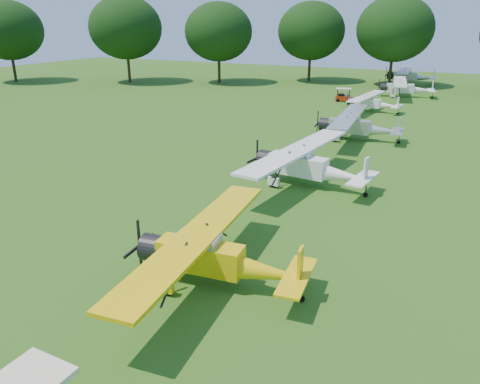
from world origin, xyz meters
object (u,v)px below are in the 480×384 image
(aircraft_4, at_px, (356,125))
(aircraft_3, at_px, (307,163))
(aircraft_5, at_px, (371,102))
(aircraft_6, at_px, (405,87))
(aircraft_7, at_px, (409,75))
(golf_cart, at_px, (343,97))
(aircraft_2, at_px, (213,254))

(aircraft_4, bearing_deg, aircraft_3, -94.72)
(aircraft_5, distance_m, aircraft_6, 12.33)
(aircraft_3, height_order, aircraft_5, aircraft_3)
(aircraft_7, bearing_deg, golf_cart, -107.45)
(aircraft_2, bearing_deg, aircraft_7, 85.34)
(aircraft_3, bearing_deg, aircraft_5, 99.41)
(aircraft_6, relative_size, golf_cart, 5.38)
(aircraft_4, relative_size, aircraft_7, 0.94)
(aircraft_3, bearing_deg, aircraft_2, -81.38)
(aircraft_6, bearing_deg, aircraft_7, 86.38)
(aircraft_2, xyz_separation_m, aircraft_4, (-0.36, 25.12, 0.02))
(aircraft_4, bearing_deg, golf_cart, 102.99)
(aircraft_3, distance_m, aircraft_5, 26.12)
(aircraft_2, height_order, aircraft_3, aircraft_3)
(aircraft_4, xyz_separation_m, aircraft_6, (0.41, 25.59, -0.02))
(aircraft_2, relative_size, golf_cart, 5.36)
(aircraft_6, distance_m, aircraft_7, 13.73)
(aircraft_5, relative_size, aircraft_6, 0.85)
(aircraft_3, distance_m, aircraft_7, 51.97)
(aircraft_5, height_order, aircraft_7, aircraft_7)
(aircraft_2, xyz_separation_m, aircraft_3, (-0.44, 12.43, 0.11))
(aircraft_2, distance_m, aircraft_3, 12.43)
(aircraft_7, bearing_deg, aircraft_4, -92.42)
(aircraft_2, distance_m, aircraft_6, 50.71)
(aircraft_7, bearing_deg, aircraft_5, -94.84)
(aircraft_3, bearing_deg, aircraft_4, 96.20)
(aircraft_4, xyz_separation_m, aircraft_7, (-0.81, 39.27, 0.08))
(aircraft_7, distance_m, golf_cart, 21.11)
(aircraft_4, distance_m, aircraft_5, 13.46)
(aircraft_6, height_order, aircraft_7, aircraft_7)
(golf_cart, bearing_deg, aircraft_3, -96.88)
(golf_cart, bearing_deg, aircraft_4, -89.95)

